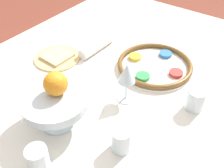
{
  "coord_description": "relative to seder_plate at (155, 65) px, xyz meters",
  "views": [
    {
      "loc": [
        0.72,
        0.5,
        1.37
      ],
      "look_at": [
        0.14,
        0.08,
        0.76
      ],
      "focal_mm": 42.0,
      "sensor_mm": 36.0,
      "label": 1
    }
  ],
  "objects": [
    {
      "name": "orange_fruit",
      "position": [
        0.43,
        -0.11,
        0.14
      ],
      "size": [
        0.07,
        0.07,
        0.07
      ],
      "color": "orange",
      "rests_on": "fruit_stand"
    },
    {
      "name": "dining_table",
      "position": [
        0.08,
        -0.13,
        -0.37
      ],
      "size": [
        1.38,
        1.09,
        0.72
      ],
      "color": "silver",
      "rests_on": "ground_plane"
    },
    {
      "name": "cup_mid",
      "position": [
        0.41,
        0.11,
        0.02
      ],
      "size": [
        0.06,
        0.06,
        0.08
      ],
      "color": "silver",
      "rests_on": "dining_table"
    },
    {
      "name": "fruit_stand",
      "position": [
        0.45,
        -0.11,
        0.08
      ],
      "size": [
        0.21,
        0.21,
        0.12
      ],
      "color": "silver",
      "rests_on": "dining_table"
    },
    {
      "name": "cup_near",
      "position": [
        0.12,
        0.22,
        0.02
      ],
      "size": [
        0.06,
        0.06,
        0.08
      ],
      "color": "silver",
      "rests_on": "dining_table"
    },
    {
      "name": "seder_plate",
      "position": [
        0.0,
        0.0,
        0.0
      ],
      "size": [
        0.31,
        0.31,
        0.03
      ],
      "color": "silver",
      "rests_on": "dining_table"
    },
    {
      "name": "bread_plate",
      "position": [
        0.19,
        -0.37,
        -0.01
      ],
      "size": [
        0.2,
        0.2,
        0.02
      ],
      "color": "tan",
      "rests_on": "dining_table"
    },
    {
      "name": "wine_glass",
      "position": [
        0.22,
        0.01,
        0.09
      ],
      "size": [
        0.06,
        0.06,
        0.15
      ],
      "color": "silver",
      "rests_on": "dining_table"
    },
    {
      "name": "cup_far",
      "position": [
        0.59,
        -0.03,
        0.02
      ],
      "size": [
        0.06,
        0.06,
        0.08
      ],
      "color": "silver",
      "rests_on": "dining_table"
    },
    {
      "name": "napkin_roll",
      "position": [
        0.04,
        -0.28,
        0.01
      ],
      "size": [
        0.2,
        0.05,
        0.05
      ],
      "color": "white",
      "rests_on": "dining_table"
    },
    {
      "name": "ground_plane",
      "position": [
        0.08,
        -0.13,
        -0.73
      ],
      "size": [
        8.0,
        8.0,
        0.0
      ],
      "primitive_type": "plane",
      "color": "brown"
    }
  ]
}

